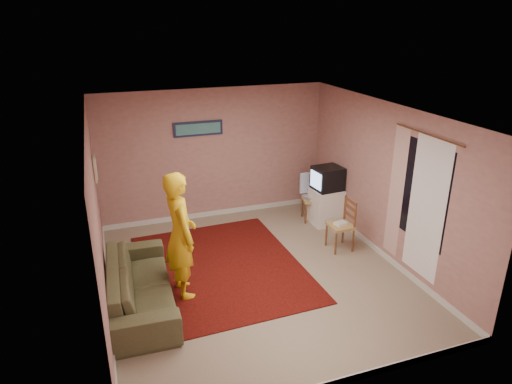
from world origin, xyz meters
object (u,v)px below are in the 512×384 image
object	(u,v)px
crt_tv	(327,178)
chair_b	(341,220)
chair_a	(313,194)
person	(180,235)
sofa	(140,285)
tv_cabinet	(326,206)

from	to	relation	value
crt_tv	chair_b	xyz separation A→B (m)	(-0.26, -1.04, -0.38)
chair_a	chair_b	xyz separation A→B (m)	(-0.09, -1.27, 0.00)
crt_tv	chair_a	bearing A→B (deg)	121.77
chair_b	person	world-z (taller)	person
chair_b	chair_a	bearing A→B (deg)	176.32
crt_tv	chair_a	size ratio (longest dim) A/B	1.14
chair_b	sofa	world-z (taller)	chair_b
person	chair_a	bearing A→B (deg)	-66.51
crt_tv	person	distance (m)	3.45
tv_cabinet	crt_tv	bearing A→B (deg)	-175.22
crt_tv	sofa	distance (m)	4.11
tv_cabinet	person	bearing A→B (deg)	-154.54
tv_cabinet	sofa	bearing A→B (deg)	-157.04
crt_tv	chair_a	distance (m)	0.48
crt_tv	chair_b	size ratio (longest dim) A/B	1.13
tv_cabinet	chair_a	xyz separation A→B (m)	(-0.18, 0.23, 0.20)
chair_a	tv_cabinet	bearing A→B (deg)	-39.87
crt_tv	person	bearing A→B (deg)	-159.29
crt_tv	chair_b	bearing A→B (deg)	-109.00
crt_tv	sofa	size ratio (longest dim) A/B	0.25
tv_cabinet	sofa	xyz separation A→B (m)	(-3.75, -1.59, -0.04)
chair_a	crt_tv	bearing A→B (deg)	-40.76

